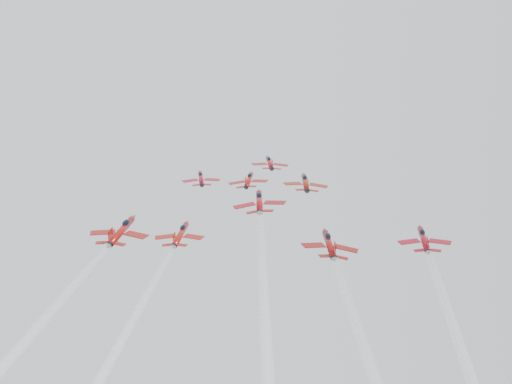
{
  "coord_description": "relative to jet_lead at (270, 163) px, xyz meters",
  "views": [
    {
      "loc": [
        2.05,
        -111.73,
        123.98
      ],
      "look_at": [
        0.0,
        2.0,
        141.33
      ],
      "focal_mm": 40.0,
      "sensor_mm": 36.0,
      "label": 1
    }
  ],
  "objects": [
    {
      "name": "jet_lead",
      "position": [
        0.0,
        0.0,
        0.0
      ],
      "size": [
        9.1,
        11.81,
        6.91
      ],
      "rotation": [
        0.49,
        0.01,
        0.12
      ],
      "color": "#AA101A"
    },
    {
      "name": "jet_row2_left",
      "position": [
        -15.34,
        -10.78,
        -5.7
      ],
      "size": [
        8.54,
        11.1,
        6.49
      ],
      "rotation": [
        0.49,
        -0.07,
        0.14
      ],
      "color": "#AD1022"
    },
    {
      "name": "jet_row2_center",
      "position": [
        -4.69,
        -11.86,
        -6.26
      ],
      "size": [
        8.9,
        11.56,
        6.76
      ],
      "rotation": [
        0.49,
        -0.05,
        -0.13
      ],
      "color": "#AB1310"
    },
    {
      "name": "jet_row2_right",
      "position": [
        7.6,
        -13.54,
        -7.14
      ],
      "size": [
        9.83,
        12.77,
        7.47
      ],
      "rotation": [
        0.49,
        0.07,
        0.04
      ],
      "color": "maroon"
    },
    {
      "name": "jet_center",
      "position": [
        -2.21,
        -69.28,
        -36.65
      ],
      "size": [
        10.57,
        101.94,
        54.71
      ],
      "rotation": [
        0.49,
        -0.09,
        -0.02
      ],
      "color": "#A30F15"
    }
  ]
}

